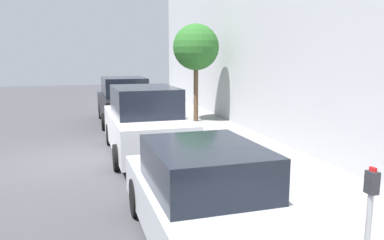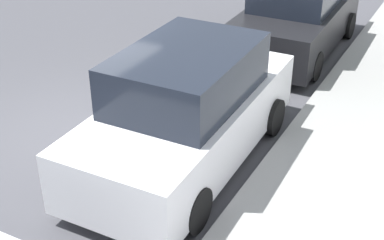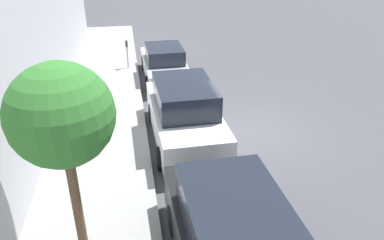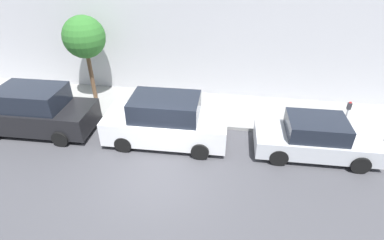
{
  "view_description": "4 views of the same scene",
  "coord_description": "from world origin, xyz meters",
  "px_view_note": "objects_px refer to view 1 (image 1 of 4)",
  "views": [
    {
      "loc": [
        0.67,
        -10.56,
        2.81
      ],
      "look_at": [
        3.65,
        -0.12,
        1.0
      ],
      "focal_mm": 35.0,
      "sensor_mm": 36.0,
      "label": 1
    },
    {
      "loc": [
        5.95,
        -6.39,
        5.0
      ],
      "look_at": [
        2.57,
        -0.15,
        1.0
      ],
      "focal_mm": 50.0,
      "sensor_mm": 36.0,
      "label": 2
    },
    {
      "loc": [
        3.92,
        10.69,
        6.13
      ],
      "look_at": [
        2.16,
        0.76,
        1.0
      ],
      "focal_mm": 35.0,
      "sensor_mm": 36.0,
      "label": 3
    },
    {
      "loc": [
        -7.38,
        -2.34,
        7.22
      ],
      "look_at": [
        2.45,
        -0.82,
        1.0
      ],
      "focal_mm": 28.0,
      "sensor_mm": 36.0,
      "label": 4
    }
  ],
  "objects_px": {
    "street_tree": "(196,48)",
    "parked_suv_second": "(145,123)",
    "parking_meter_near": "(370,209)",
    "parked_sedan_nearest": "(206,200)",
    "parked_suv_third": "(124,102)"
  },
  "relations": [
    {
      "from": "parking_meter_near",
      "to": "parked_sedan_nearest",
      "type": "bearing_deg",
      "value": 137.81
    },
    {
      "from": "street_tree",
      "to": "parked_suv_third",
      "type": "bearing_deg",
      "value": 156.99
    },
    {
      "from": "parking_meter_near",
      "to": "street_tree",
      "type": "bearing_deg",
      "value": 84.03
    },
    {
      "from": "parked_sedan_nearest",
      "to": "parked_suv_second",
      "type": "xyz_separation_m",
      "value": [
        -0.02,
        5.72,
        0.21
      ]
    },
    {
      "from": "parked_suv_third",
      "to": "parking_meter_near",
      "type": "relative_size",
      "value": 3.55
    },
    {
      "from": "parked_sedan_nearest",
      "to": "parking_meter_near",
      "type": "bearing_deg",
      "value": -42.19
    },
    {
      "from": "parked_suv_second",
      "to": "parking_meter_near",
      "type": "relative_size",
      "value": 3.55
    },
    {
      "from": "parking_meter_near",
      "to": "street_tree",
      "type": "distance_m",
      "value": 11.8
    },
    {
      "from": "parking_meter_near",
      "to": "parked_suv_third",
      "type": "bearing_deg",
      "value": 97.52
    },
    {
      "from": "street_tree",
      "to": "parked_suv_second",
      "type": "bearing_deg",
      "value": -123.34
    },
    {
      "from": "parked_suv_third",
      "to": "parking_meter_near",
      "type": "xyz_separation_m",
      "value": [
        1.68,
        -12.75,
        0.06
      ]
    },
    {
      "from": "parking_meter_near",
      "to": "street_tree",
      "type": "height_order",
      "value": "street_tree"
    },
    {
      "from": "parked_suv_second",
      "to": "parking_meter_near",
      "type": "xyz_separation_m",
      "value": [
        1.64,
        -7.19,
        0.06
      ]
    },
    {
      "from": "parked_sedan_nearest",
      "to": "street_tree",
      "type": "xyz_separation_m",
      "value": [
        2.83,
        10.05,
        2.5
      ]
    },
    {
      "from": "street_tree",
      "to": "parking_meter_near",
      "type": "bearing_deg",
      "value": -95.97
    }
  ]
}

